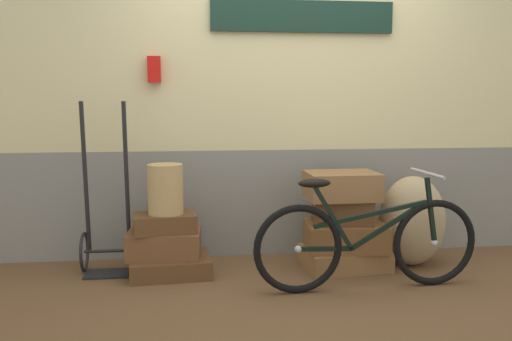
{
  "coord_description": "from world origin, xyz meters",
  "views": [
    {
      "loc": [
        -0.8,
        -3.65,
        1.3
      ],
      "look_at": [
        -0.32,
        0.22,
        0.78
      ],
      "focal_mm": 38.37,
      "sensor_mm": 36.0,
      "label": 1
    }
  ],
  "objects_px": {
    "suitcase_5": "(342,211)",
    "suitcase_6": "(342,186)",
    "suitcase_3": "(344,258)",
    "suitcase_2": "(165,223)",
    "luggage_trolley": "(108,233)",
    "burlap_sack": "(412,221)",
    "suitcase_1": "(164,244)",
    "suitcase_4": "(346,236)",
    "wicker_basket": "(165,189)",
    "bicycle": "(367,242)",
    "suitcase_0": "(171,266)"
  },
  "relations": [
    {
      "from": "wicker_basket",
      "to": "suitcase_6",
      "type": "bearing_deg",
      "value": -0.75
    },
    {
      "from": "suitcase_6",
      "to": "suitcase_4",
      "type": "bearing_deg",
      "value": -8.52
    },
    {
      "from": "suitcase_4",
      "to": "luggage_trolley",
      "type": "distance_m",
      "value": 1.8
    },
    {
      "from": "suitcase_3",
      "to": "burlap_sack",
      "type": "height_order",
      "value": "burlap_sack"
    },
    {
      "from": "suitcase_5",
      "to": "luggage_trolley",
      "type": "distance_m",
      "value": 1.78
    },
    {
      "from": "suitcase_5",
      "to": "suitcase_6",
      "type": "bearing_deg",
      "value": 172.31
    },
    {
      "from": "suitcase_5",
      "to": "burlap_sack",
      "type": "relative_size",
      "value": 0.62
    },
    {
      "from": "burlap_sack",
      "to": "bicycle",
      "type": "distance_m",
      "value": 0.72
    },
    {
      "from": "luggage_trolley",
      "to": "suitcase_2",
      "type": "bearing_deg",
      "value": -18.04
    },
    {
      "from": "suitcase_5",
      "to": "wicker_basket",
      "type": "bearing_deg",
      "value": -174.03
    },
    {
      "from": "suitcase_3",
      "to": "suitcase_6",
      "type": "xyz_separation_m",
      "value": [
        -0.03,
        -0.01,
        0.57
      ]
    },
    {
      "from": "suitcase_0",
      "to": "suitcase_2",
      "type": "height_order",
      "value": "suitcase_2"
    },
    {
      "from": "burlap_sack",
      "to": "bicycle",
      "type": "bearing_deg",
      "value": -136.79
    },
    {
      "from": "suitcase_3",
      "to": "burlap_sack",
      "type": "bearing_deg",
      "value": -4.39
    },
    {
      "from": "suitcase_0",
      "to": "suitcase_5",
      "type": "height_order",
      "value": "suitcase_5"
    },
    {
      "from": "suitcase_3",
      "to": "luggage_trolley",
      "type": "bearing_deg",
      "value": 169.17
    },
    {
      "from": "suitcase_3",
      "to": "suitcase_5",
      "type": "xyz_separation_m",
      "value": [
        -0.03,
        -0.01,
        0.37
      ]
    },
    {
      "from": "suitcase_5",
      "to": "suitcase_3",
      "type": "bearing_deg",
      "value": 26.05
    },
    {
      "from": "suitcase_5",
      "to": "burlap_sack",
      "type": "xyz_separation_m",
      "value": [
        0.57,
        0.03,
        -0.1
      ]
    },
    {
      "from": "suitcase_2",
      "to": "suitcase_6",
      "type": "bearing_deg",
      "value": -6.98
    },
    {
      "from": "suitcase_1",
      "to": "suitcase_4",
      "type": "xyz_separation_m",
      "value": [
        1.37,
        -0.03,
        0.03
      ]
    },
    {
      "from": "suitcase_0",
      "to": "suitcase_5",
      "type": "distance_m",
      "value": 1.35
    },
    {
      "from": "suitcase_1",
      "to": "suitcase_6",
      "type": "xyz_separation_m",
      "value": [
        1.33,
        -0.03,
        0.41
      ]
    },
    {
      "from": "suitcase_2",
      "to": "suitcase_3",
      "type": "distance_m",
      "value": 1.39
    },
    {
      "from": "luggage_trolley",
      "to": "suitcase_4",
      "type": "bearing_deg",
      "value": -4.96
    },
    {
      "from": "suitcase_4",
      "to": "luggage_trolley",
      "type": "xyz_separation_m",
      "value": [
        -1.79,
        0.16,
        0.04
      ]
    },
    {
      "from": "suitcase_0",
      "to": "suitcase_1",
      "type": "bearing_deg",
      "value": 140.2
    },
    {
      "from": "luggage_trolley",
      "to": "burlap_sack",
      "type": "distance_m",
      "value": 2.34
    },
    {
      "from": "suitcase_3",
      "to": "luggage_trolley",
      "type": "relative_size",
      "value": 0.49
    },
    {
      "from": "suitcase_5",
      "to": "suitcase_6",
      "type": "height_order",
      "value": "suitcase_6"
    },
    {
      "from": "luggage_trolley",
      "to": "burlap_sack",
      "type": "bearing_deg",
      "value": -3.06
    },
    {
      "from": "suitcase_3",
      "to": "wicker_basket",
      "type": "xyz_separation_m",
      "value": [
        -1.35,
        0.01,
        0.56
      ]
    },
    {
      "from": "suitcase_3",
      "to": "luggage_trolley",
      "type": "distance_m",
      "value": 1.81
    },
    {
      "from": "suitcase_2",
      "to": "suitcase_3",
      "type": "xyz_separation_m",
      "value": [
        1.36,
        -0.0,
        -0.31
      ]
    },
    {
      "from": "wicker_basket",
      "to": "burlap_sack",
      "type": "relative_size",
      "value": 0.52
    },
    {
      "from": "suitcase_6",
      "to": "burlap_sack",
      "type": "relative_size",
      "value": 0.76
    },
    {
      "from": "suitcase_0",
      "to": "burlap_sack",
      "type": "bearing_deg",
      "value": -3.27
    },
    {
      "from": "suitcase_4",
      "to": "suitcase_0",
      "type": "bearing_deg",
      "value": -176.28
    },
    {
      "from": "suitcase_2",
      "to": "wicker_basket",
      "type": "distance_m",
      "value": 0.25
    },
    {
      "from": "suitcase_5",
      "to": "suitcase_6",
      "type": "relative_size",
      "value": 0.82
    },
    {
      "from": "suitcase_2",
      "to": "suitcase_4",
      "type": "height_order",
      "value": "suitcase_2"
    },
    {
      "from": "suitcase_1",
      "to": "suitcase_2",
      "type": "height_order",
      "value": "suitcase_2"
    },
    {
      "from": "suitcase_0",
      "to": "burlap_sack",
      "type": "distance_m",
      "value": 1.88
    },
    {
      "from": "suitcase_3",
      "to": "bicycle",
      "type": "height_order",
      "value": "bicycle"
    },
    {
      "from": "suitcase_1",
      "to": "suitcase_5",
      "type": "xyz_separation_m",
      "value": [
        1.34,
        -0.03,
        0.22
      ]
    },
    {
      "from": "wicker_basket",
      "to": "bicycle",
      "type": "bearing_deg",
      "value": -19.63
    },
    {
      "from": "suitcase_4",
      "to": "luggage_trolley",
      "type": "relative_size",
      "value": 0.47
    },
    {
      "from": "suitcase_5",
      "to": "wicker_basket",
      "type": "relative_size",
      "value": 1.19
    },
    {
      "from": "suitcase_4",
      "to": "suitcase_6",
      "type": "distance_m",
      "value": 0.39
    },
    {
      "from": "suitcase_2",
      "to": "suitcase_4",
      "type": "relative_size",
      "value": 0.75
    }
  ]
}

